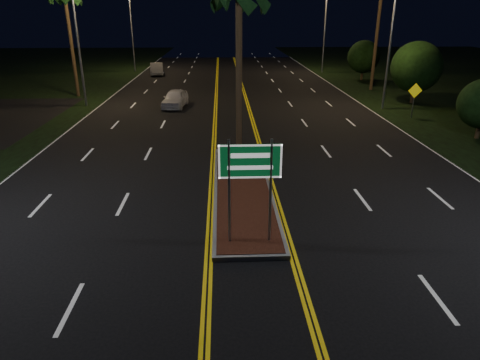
{
  "coord_description": "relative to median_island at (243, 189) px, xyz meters",
  "views": [
    {
      "loc": [
        -0.78,
        -8.58,
        6.64
      ],
      "look_at": [
        -0.26,
        3.4,
        1.9
      ],
      "focal_mm": 32.0,
      "sensor_mm": 36.0,
      "label": 1
    }
  ],
  "objects": [
    {
      "name": "ground",
      "position": [
        0.0,
        -7.0,
        -0.08
      ],
      "size": [
        120.0,
        120.0,
        0.0
      ],
      "primitive_type": "plane",
      "color": "black",
      "rests_on": "ground"
    },
    {
      "name": "median_island",
      "position": [
        0.0,
        0.0,
        0.0
      ],
      "size": [
        2.25,
        10.25,
        0.17
      ],
      "color": "gray",
      "rests_on": "ground"
    },
    {
      "name": "highway_sign",
      "position": [
        0.0,
        -4.2,
        2.32
      ],
      "size": [
        1.8,
        0.08,
        3.2
      ],
      "color": "gray",
      "rests_on": "ground"
    },
    {
      "name": "streetlight_left_mid",
      "position": [
        -10.61,
        17.0,
        5.57
      ],
      "size": [
        1.91,
        0.44,
        9.0
      ],
      "color": "gray",
      "rests_on": "ground"
    },
    {
      "name": "streetlight_left_far",
      "position": [
        -10.61,
        37.0,
        5.57
      ],
      "size": [
        1.91,
        0.44,
        9.0
      ],
      "color": "gray",
      "rests_on": "ground"
    },
    {
      "name": "streetlight_right_mid",
      "position": [
        10.61,
        15.0,
        5.57
      ],
      "size": [
        1.91,
        0.44,
        9.0
      ],
      "color": "gray",
      "rests_on": "ground"
    },
    {
      "name": "streetlight_right_far",
      "position": [
        10.61,
        35.0,
        5.57
      ],
      "size": [
        1.91,
        0.44,
        9.0
      ],
      "color": "gray",
      "rests_on": "ground"
    },
    {
      "name": "shrub_mid",
      "position": [
        14.0,
        17.0,
        2.64
      ],
      "size": [
        3.78,
        3.78,
        4.62
      ],
      "color": "#382819",
      "rests_on": "ground"
    },
    {
      "name": "shrub_far",
      "position": [
        13.8,
        29.0,
        2.25
      ],
      "size": [
        3.24,
        3.24,
        3.96
      ],
      "color": "#382819",
      "rests_on": "ground"
    },
    {
      "name": "car_near",
      "position": [
        -4.22,
        16.27,
        0.66
      ],
      "size": [
        2.44,
        4.66,
        1.49
      ],
      "primitive_type": "imported",
      "rotation": [
        0.0,
        0.0,
        -0.12
      ],
      "color": "white",
      "rests_on": "ground"
    },
    {
      "name": "car_far",
      "position": [
        -7.99,
        33.89,
        0.67
      ],
      "size": [
        2.54,
        4.75,
        1.51
      ],
      "primitive_type": "imported",
      "rotation": [
        0.0,
        0.0,
        0.14
      ],
      "color": "#9B9DA4",
      "rests_on": "ground"
    },
    {
      "name": "warning_sign",
      "position": [
        11.92,
        12.08,
        1.39
      ],
      "size": [
        0.96,
        0.11,
        2.29
      ],
      "rotation": [
        0.0,
        0.0,
        0.07
      ],
      "color": "gray",
      "rests_on": "ground"
    }
  ]
}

